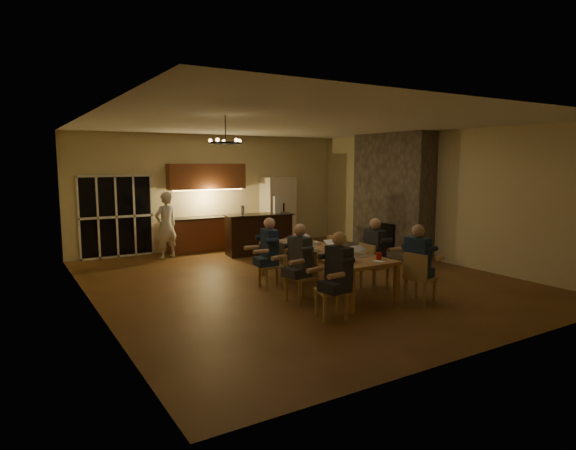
# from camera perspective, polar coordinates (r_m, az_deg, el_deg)

# --- Properties ---
(floor) EXTENTS (9.00, 9.00, 0.00)m
(floor) POSITION_cam_1_polar(r_m,az_deg,el_deg) (10.12, 1.30, -6.49)
(floor) COLOR brown
(floor) RESTS_ON ground
(back_wall) EXTENTS (8.00, 0.04, 3.20)m
(back_wall) POSITION_cam_1_polar(r_m,az_deg,el_deg) (13.87, -8.81, 3.89)
(back_wall) COLOR beige
(back_wall) RESTS_ON ground
(left_wall) EXTENTS (0.04, 9.00, 3.20)m
(left_wall) POSITION_cam_1_polar(r_m,az_deg,el_deg) (8.41, -22.41, 1.18)
(left_wall) COLOR beige
(left_wall) RESTS_ON ground
(right_wall) EXTENTS (0.04, 9.00, 3.20)m
(right_wall) POSITION_cam_1_polar(r_m,az_deg,el_deg) (12.49, 17.09, 3.27)
(right_wall) COLOR beige
(right_wall) RESTS_ON ground
(ceiling) EXTENTS (8.00, 9.00, 0.04)m
(ceiling) POSITION_cam_1_polar(r_m,az_deg,el_deg) (9.85, 1.36, 12.00)
(ceiling) COLOR white
(ceiling) RESTS_ON back_wall
(french_doors) EXTENTS (1.86, 0.08, 2.10)m
(french_doors) POSITION_cam_1_polar(r_m,az_deg,el_deg) (13.08, -19.67, 0.91)
(french_doors) COLOR black
(french_doors) RESTS_ON ground
(fireplace) EXTENTS (0.58, 2.50, 3.20)m
(fireplace) POSITION_cam_1_polar(r_m,az_deg,el_deg) (13.09, 12.22, 3.60)
(fireplace) COLOR #61574C
(fireplace) RESTS_ON ground
(kitchenette) EXTENTS (2.24, 0.68, 2.40)m
(kitchenette) POSITION_cam_1_polar(r_m,az_deg,el_deg) (13.49, -9.44, 2.07)
(kitchenette) COLOR brown
(kitchenette) RESTS_ON ground
(refrigerator) EXTENTS (0.90, 0.68, 2.00)m
(refrigerator) POSITION_cam_1_polar(r_m,az_deg,el_deg) (14.43, -1.21, 1.72)
(refrigerator) COLOR #EFDFC8
(refrigerator) RESTS_ON ground
(dining_table) EXTENTS (1.10, 3.16, 0.75)m
(dining_table) POSITION_cam_1_polar(r_m,az_deg,el_deg) (9.39, 4.08, -5.26)
(dining_table) COLOR tan
(dining_table) RESTS_ON ground
(bar_island) EXTENTS (1.86, 0.91, 1.08)m
(bar_island) POSITION_cam_1_polar(r_m,az_deg,el_deg) (12.81, -3.48, -1.09)
(bar_island) COLOR black
(bar_island) RESTS_ON ground
(chair_left_near) EXTENTS (0.54, 0.54, 0.89)m
(chair_left_near) POSITION_cam_1_polar(r_m,az_deg,el_deg) (7.63, 5.17, -7.71)
(chair_left_near) COLOR tan
(chair_left_near) RESTS_ON ground
(chair_left_mid) EXTENTS (0.49, 0.49, 0.89)m
(chair_left_mid) POSITION_cam_1_polar(r_m,az_deg,el_deg) (8.49, 1.54, -6.12)
(chair_left_mid) COLOR tan
(chair_left_mid) RESTS_ON ground
(chair_left_far) EXTENTS (0.49, 0.49, 0.89)m
(chair_left_far) POSITION_cam_1_polar(r_m,az_deg,el_deg) (9.41, -1.97, -4.78)
(chair_left_far) COLOR tan
(chair_left_far) RESTS_ON ground
(chair_right_near) EXTENTS (0.54, 0.54, 0.89)m
(chair_right_near) POSITION_cam_1_polar(r_m,az_deg,el_deg) (8.75, 15.44, -5.99)
(chair_right_near) COLOR tan
(chair_right_near) RESTS_ON ground
(chair_right_mid) EXTENTS (0.45, 0.45, 0.89)m
(chair_right_mid) POSITION_cam_1_polar(r_m,az_deg,el_deg) (9.48, 10.21, -4.81)
(chair_right_mid) COLOR tan
(chair_right_mid) RESTS_ON ground
(chair_right_far) EXTENTS (0.50, 0.50, 0.89)m
(chair_right_far) POSITION_cam_1_polar(r_m,az_deg,el_deg) (10.36, 6.32, -3.69)
(chair_right_far) COLOR tan
(chair_right_far) RESTS_ON ground
(person_left_near) EXTENTS (0.66, 0.66, 1.38)m
(person_left_near) POSITION_cam_1_polar(r_m,az_deg,el_deg) (7.53, 6.03, -6.01)
(person_left_near) COLOR #252830
(person_left_near) RESTS_ON ground
(person_right_near) EXTENTS (0.71, 0.71, 1.38)m
(person_right_near) POSITION_cam_1_polar(r_m,az_deg,el_deg) (8.65, 15.05, -4.47)
(person_right_near) COLOR navy
(person_right_near) RESTS_ON ground
(person_left_mid) EXTENTS (0.68, 0.68, 1.38)m
(person_left_mid) POSITION_cam_1_polar(r_m,az_deg,el_deg) (8.45, 1.41, -4.49)
(person_left_mid) COLOR #363A40
(person_left_mid) RESTS_ON ground
(person_right_mid) EXTENTS (0.60, 0.60, 1.38)m
(person_right_mid) POSITION_cam_1_polar(r_m,az_deg,el_deg) (9.44, 10.24, -3.34)
(person_right_mid) COLOR #252830
(person_right_mid) RESTS_ON ground
(person_left_far) EXTENTS (0.66, 0.66, 1.38)m
(person_left_far) POSITION_cam_1_polar(r_m,az_deg,el_deg) (9.36, -2.20, -3.32)
(person_left_far) COLOR navy
(person_left_far) RESTS_ON ground
(standing_person) EXTENTS (0.71, 0.58, 1.70)m
(standing_person) POSITION_cam_1_polar(r_m,az_deg,el_deg) (12.59, -14.26, -0.04)
(standing_person) COLOR silver
(standing_person) RESTS_ON ground
(chandelier) EXTENTS (0.54, 0.54, 0.03)m
(chandelier) POSITION_cam_1_polar(r_m,az_deg,el_deg) (8.05, -7.41, 9.62)
(chandelier) COLOR black
(chandelier) RESTS_ON ceiling
(laptop_a) EXTENTS (0.35, 0.31, 0.23)m
(laptop_a) POSITION_cam_1_polar(r_m,az_deg,el_deg) (8.33, 6.62, -3.50)
(laptop_a) COLOR silver
(laptop_a) RESTS_ON dining_table
(laptop_b) EXTENTS (0.35, 0.32, 0.23)m
(laptop_b) POSITION_cam_1_polar(r_m,az_deg,el_deg) (8.80, 8.82, -2.95)
(laptop_b) COLOR silver
(laptop_b) RESTS_ON dining_table
(laptop_c) EXTENTS (0.35, 0.31, 0.23)m
(laptop_c) POSITION_cam_1_polar(r_m,az_deg,el_deg) (9.26, 2.71, -2.35)
(laptop_c) COLOR silver
(laptop_c) RESTS_ON dining_table
(laptop_d) EXTENTS (0.35, 0.31, 0.23)m
(laptop_d) POSITION_cam_1_polar(r_m,az_deg,el_deg) (9.44, 5.64, -2.19)
(laptop_d) COLOR silver
(laptop_d) RESTS_ON dining_table
(laptop_e) EXTENTS (0.36, 0.33, 0.23)m
(laptop_e) POSITION_cam_1_polar(r_m,az_deg,el_deg) (10.07, -0.29, -1.55)
(laptop_e) COLOR silver
(laptop_e) RESTS_ON dining_table
(laptop_f) EXTENTS (0.34, 0.31, 0.23)m
(laptop_f) POSITION_cam_1_polar(r_m,az_deg,el_deg) (10.32, 1.99, -1.34)
(laptop_f) COLOR silver
(laptop_f) RESTS_ON dining_table
(mug_front) EXTENTS (0.09, 0.09, 0.10)m
(mug_front) POSITION_cam_1_polar(r_m,az_deg,el_deg) (8.89, 5.56, -3.20)
(mug_front) COLOR silver
(mug_front) RESTS_ON dining_table
(mug_mid) EXTENTS (0.08, 0.08, 0.10)m
(mug_mid) POSITION_cam_1_polar(r_m,az_deg,el_deg) (9.75, 2.94, -2.23)
(mug_mid) COLOR silver
(mug_mid) RESTS_ON dining_table
(mug_back) EXTENTS (0.08, 0.08, 0.10)m
(mug_back) POSITION_cam_1_polar(r_m,az_deg,el_deg) (9.82, -0.71, -2.15)
(mug_back) COLOR silver
(mug_back) RESTS_ON dining_table
(redcup_near) EXTENTS (0.09, 0.09, 0.12)m
(redcup_near) POSITION_cam_1_polar(r_m,az_deg,el_deg) (8.56, 10.72, -3.64)
(redcup_near) COLOR red
(redcup_near) RESTS_ON dining_table
(redcup_mid) EXTENTS (0.08, 0.08, 0.12)m
(redcup_mid) POSITION_cam_1_polar(r_m,az_deg,el_deg) (9.40, 0.52, -2.52)
(redcup_mid) COLOR red
(redcup_mid) RESTS_ON dining_table
(redcup_far) EXTENTS (0.08, 0.08, 0.12)m
(redcup_far) POSITION_cam_1_polar(r_m,az_deg,el_deg) (10.54, 0.61, -1.44)
(redcup_far) COLOR red
(redcup_far) RESTS_ON dining_table
(can_silver) EXTENTS (0.06, 0.06, 0.12)m
(can_silver) POSITION_cam_1_polar(r_m,az_deg,el_deg) (8.79, 6.77, -3.28)
(can_silver) COLOR #B2B2B7
(can_silver) RESTS_ON dining_table
(can_cola) EXTENTS (0.06, 0.06, 0.12)m
(can_cola) POSITION_cam_1_polar(r_m,az_deg,el_deg) (10.45, -1.25, -1.52)
(can_cola) COLOR #3F0F0C
(can_cola) RESTS_ON dining_table
(plate_near) EXTENTS (0.23, 0.23, 0.02)m
(plate_near) POSITION_cam_1_polar(r_m,az_deg,el_deg) (9.09, 8.30, -3.27)
(plate_near) COLOR silver
(plate_near) RESTS_ON dining_table
(plate_left) EXTENTS (0.25, 0.25, 0.02)m
(plate_left) POSITION_cam_1_polar(r_m,az_deg,el_deg) (8.47, 6.24, -4.02)
(plate_left) COLOR silver
(plate_left) RESTS_ON dining_table
(plate_far) EXTENTS (0.22, 0.22, 0.02)m
(plate_far) POSITION_cam_1_polar(r_m,az_deg,el_deg) (10.18, 3.12, -2.06)
(plate_far) COLOR silver
(plate_far) RESTS_ON dining_table
(notepad) EXTENTS (0.17, 0.22, 0.01)m
(notepad) POSITION_cam_1_polar(r_m,az_deg,el_deg) (8.37, 10.66, -4.27)
(notepad) COLOR white
(notepad) RESTS_ON dining_table
(bar_bottle) EXTENTS (0.09, 0.09, 0.24)m
(bar_bottle) POSITION_cam_1_polar(r_m,az_deg,el_deg) (12.56, -5.40, 1.75)
(bar_bottle) COLOR #99999E
(bar_bottle) RESTS_ON bar_island
(bar_blender) EXTENTS (0.18, 0.18, 0.46)m
(bar_blender) POSITION_cam_1_polar(r_m,az_deg,el_deg) (12.82, -1.36, 2.39)
(bar_blender) COLOR silver
(bar_blender) RESTS_ON bar_island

